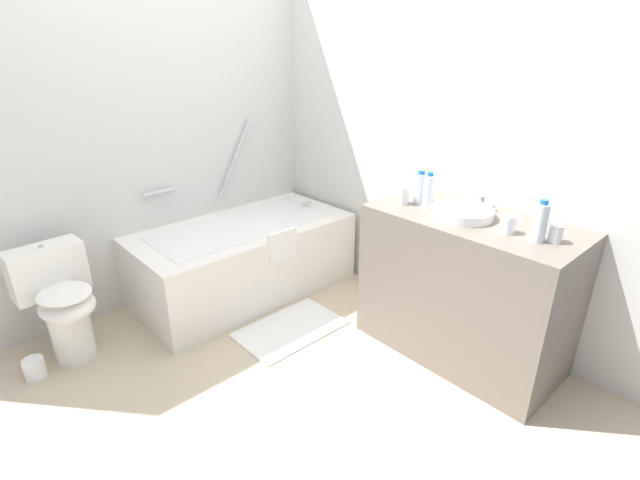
{
  "coord_description": "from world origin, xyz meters",
  "views": [
    {
      "loc": [
        -1.13,
        -1.69,
        1.72
      ],
      "look_at": [
        0.49,
        0.08,
        0.69
      ],
      "focal_mm": 25.75,
      "sensor_mm": 36.0,
      "label": 1
    }
  ],
  "objects_px": {
    "water_bottle_0": "(429,192)",
    "toilet_paper_roll": "(35,368)",
    "sink_basin": "(462,212)",
    "drinking_glass_2": "(508,224)",
    "sink_faucet": "(481,203)",
    "water_bottle_1": "(540,222)",
    "water_bottle_2": "(420,188)",
    "drinking_glass_0": "(556,234)",
    "drinking_glass_1": "(403,195)",
    "toilet": "(61,300)",
    "bath_mat": "(290,329)",
    "bathtub": "(245,256)"
  },
  "relations": [
    {
      "from": "drinking_glass_2",
      "to": "water_bottle_1",
      "type": "bearing_deg",
      "value": -86.34
    },
    {
      "from": "water_bottle_2",
      "to": "bath_mat",
      "type": "bearing_deg",
      "value": 141.01
    },
    {
      "from": "drinking_glass_0",
      "to": "toilet_paper_roll",
      "type": "relative_size",
      "value": 0.72
    },
    {
      "from": "drinking_glass_0",
      "to": "water_bottle_0",
      "type": "bearing_deg",
      "value": 92.75
    },
    {
      "from": "bathtub",
      "to": "bath_mat",
      "type": "xyz_separation_m",
      "value": [
        -0.09,
        -0.63,
        -0.28
      ]
    },
    {
      "from": "sink_faucet",
      "to": "water_bottle_0",
      "type": "height_order",
      "value": "water_bottle_0"
    },
    {
      "from": "water_bottle_0",
      "to": "toilet_paper_roll",
      "type": "distance_m",
      "value": 2.41
    },
    {
      "from": "sink_basin",
      "to": "sink_faucet",
      "type": "relative_size",
      "value": 2.16
    },
    {
      "from": "water_bottle_2",
      "to": "toilet_paper_roll",
      "type": "relative_size",
      "value": 1.62
    },
    {
      "from": "water_bottle_1",
      "to": "toilet_paper_roll",
      "type": "distance_m",
      "value": 2.76
    },
    {
      "from": "water_bottle_0",
      "to": "water_bottle_1",
      "type": "bearing_deg",
      "value": -91.25
    },
    {
      "from": "bathtub",
      "to": "toilet_paper_roll",
      "type": "distance_m",
      "value": 1.45
    },
    {
      "from": "bathtub",
      "to": "toilet",
      "type": "distance_m",
      "value": 1.21
    },
    {
      "from": "water_bottle_2",
      "to": "water_bottle_0",
      "type": "bearing_deg",
      "value": -113.93
    },
    {
      "from": "sink_faucet",
      "to": "water_bottle_1",
      "type": "bearing_deg",
      "value": -118.22
    },
    {
      "from": "bath_mat",
      "to": "sink_basin",
      "type": "bearing_deg",
      "value": -53.62
    },
    {
      "from": "drinking_glass_0",
      "to": "drinking_glass_1",
      "type": "relative_size",
      "value": 0.82
    },
    {
      "from": "toilet",
      "to": "sink_faucet",
      "type": "xyz_separation_m",
      "value": [
        1.89,
        -1.49,
        0.52
      ]
    },
    {
      "from": "drinking_glass_1",
      "to": "drinking_glass_2",
      "type": "relative_size",
      "value": 1.17
    },
    {
      "from": "water_bottle_1",
      "to": "drinking_glass_0",
      "type": "distance_m",
      "value": 0.09
    },
    {
      "from": "water_bottle_1",
      "to": "drinking_glass_1",
      "type": "distance_m",
      "value": 0.77
    },
    {
      "from": "bathtub",
      "to": "water_bottle_2",
      "type": "height_order",
      "value": "bathtub"
    },
    {
      "from": "drinking_glass_1",
      "to": "drinking_glass_2",
      "type": "height_order",
      "value": "drinking_glass_1"
    },
    {
      "from": "bathtub",
      "to": "water_bottle_0",
      "type": "height_order",
      "value": "bathtub"
    },
    {
      "from": "water_bottle_2",
      "to": "water_bottle_1",
      "type": "bearing_deg",
      "value": -94.14
    },
    {
      "from": "water_bottle_0",
      "to": "water_bottle_1",
      "type": "relative_size",
      "value": 1.02
    },
    {
      "from": "sink_faucet",
      "to": "sink_basin",
      "type": "bearing_deg",
      "value": 180.0
    },
    {
      "from": "water_bottle_0",
      "to": "water_bottle_1",
      "type": "distance_m",
      "value": 0.63
    },
    {
      "from": "bathtub",
      "to": "water_bottle_2",
      "type": "distance_m",
      "value": 1.4
    },
    {
      "from": "drinking_glass_2",
      "to": "drinking_glass_1",
      "type": "bearing_deg",
      "value": 92.02
    },
    {
      "from": "toilet",
      "to": "sink_basin",
      "type": "xyz_separation_m",
      "value": [
        1.7,
        -1.49,
        0.52
      ]
    },
    {
      "from": "water_bottle_0",
      "to": "bath_mat",
      "type": "relative_size",
      "value": 0.31
    },
    {
      "from": "sink_basin",
      "to": "drinking_glass_2",
      "type": "height_order",
      "value": "drinking_glass_2"
    },
    {
      "from": "drinking_glass_0",
      "to": "drinking_glass_2",
      "type": "bearing_deg",
      "value": 105.25
    },
    {
      "from": "drinking_glass_0",
      "to": "sink_basin",
      "type": "bearing_deg",
      "value": 92.1
    },
    {
      "from": "water_bottle_1",
      "to": "toilet_paper_roll",
      "type": "bearing_deg",
      "value": 136.34
    },
    {
      "from": "sink_faucet",
      "to": "bath_mat",
      "type": "relative_size",
      "value": 0.22
    },
    {
      "from": "toilet",
      "to": "sink_faucet",
      "type": "height_order",
      "value": "sink_faucet"
    },
    {
      "from": "drinking_glass_2",
      "to": "sink_basin",
      "type": "bearing_deg",
      "value": 81.96
    },
    {
      "from": "toilet",
      "to": "bath_mat",
      "type": "height_order",
      "value": "toilet"
    },
    {
      "from": "sink_faucet",
      "to": "drinking_glass_0",
      "type": "xyz_separation_m",
      "value": [
        -0.18,
        -0.48,
        0.01
      ]
    },
    {
      "from": "drinking_glass_1",
      "to": "drinking_glass_2",
      "type": "xyz_separation_m",
      "value": [
        0.02,
        -0.63,
        -0.01
      ]
    },
    {
      "from": "bathtub",
      "to": "sink_faucet",
      "type": "height_order",
      "value": "bathtub"
    },
    {
      "from": "sink_faucet",
      "to": "drinking_glass_1",
      "type": "relative_size",
      "value": 1.46
    },
    {
      "from": "toilet_paper_roll",
      "to": "drinking_glass_0",
      "type": "bearing_deg",
      "value": -43.92
    },
    {
      "from": "water_bottle_2",
      "to": "bath_mat",
      "type": "relative_size",
      "value": 0.28
    },
    {
      "from": "bathtub",
      "to": "drinking_glass_1",
      "type": "distance_m",
      "value": 1.31
    },
    {
      "from": "sink_faucet",
      "to": "bath_mat",
      "type": "height_order",
      "value": "sink_faucet"
    },
    {
      "from": "bathtub",
      "to": "toilet_paper_roll",
      "type": "relative_size",
      "value": 12.93
    },
    {
      "from": "sink_faucet",
      "to": "water_bottle_1",
      "type": "relative_size",
      "value": 0.74
    }
  ]
}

